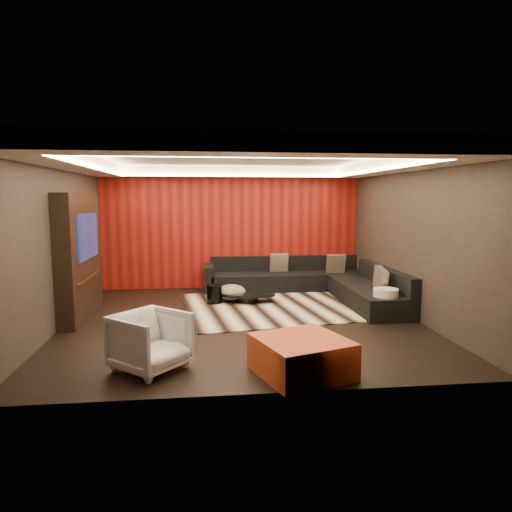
{
  "coord_description": "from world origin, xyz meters",
  "views": [
    {
      "loc": [
        -0.66,
        -7.69,
        2.12
      ],
      "look_at": [
        0.3,
        0.6,
        1.05
      ],
      "focal_mm": 32.0,
      "sensor_mm": 36.0,
      "label": 1
    }
  ],
  "objects": [
    {
      "name": "striped_pouf",
      "position": [
        -0.1,
        1.51,
        0.18
      ],
      "size": [
        0.73,
        0.73,
        0.33
      ],
      "primitive_type": "ellipsoid",
      "rotation": [
        0.0,
        0.0,
        0.28
      ],
      "color": "beige",
      "rests_on": "rug"
    },
    {
      "name": "ceiling",
      "position": [
        0.0,
        0.0,
        2.81
      ],
      "size": [
        6.0,
        6.0,
        0.02
      ],
      "primitive_type": "cube",
      "color": "silver",
      "rests_on": "ground"
    },
    {
      "name": "red_feature_wall",
      "position": [
        0.0,
        2.97,
        1.4
      ],
      "size": [
        5.98,
        0.05,
        2.78
      ],
      "primitive_type": "cube",
      "color": "#6B0C0A",
      "rests_on": "ground"
    },
    {
      "name": "soffit_back",
      "position": [
        0.0,
        2.7,
        2.69
      ],
      "size": [
        6.0,
        0.6,
        0.22
      ],
      "primitive_type": "cube",
      "color": "silver",
      "rests_on": "ground"
    },
    {
      "name": "soffit_front",
      "position": [
        0.0,
        -2.7,
        2.69
      ],
      "size": [
        6.0,
        0.6,
        0.22
      ],
      "primitive_type": "cube",
      "color": "silver",
      "rests_on": "ground"
    },
    {
      "name": "soffit_right",
      "position": [
        2.7,
        0.0,
        2.69
      ],
      "size": [
        0.6,
        4.8,
        0.22
      ],
      "primitive_type": "cube",
      "color": "silver",
      "rests_on": "ground"
    },
    {
      "name": "soffit_left",
      "position": [
        -2.7,
        0.0,
        2.69
      ],
      "size": [
        0.6,
        4.8,
        0.22
      ],
      "primitive_type": "cube",
      "color": "silver",
      "rests_on": "ground"
    },
    {
      "name": "tv_shelf",
      "position": [
        -2.69,
        0.6,
        0.7
      ],
      "size": [
        0.04,
        1.6,
        0.04
      ],
      "primitive_type": "cube",
      "color": "black",
      "rests_on": "ground"
    },
    {
      "name": "rug",
      "position": [
        0.99,
        0.99,
        0.01
      ],
      "size": [
        4.38,
        3.53,
        0.02
      ],
      "primitive_type": "cube",
      "rotation": [
        0.0,
        0.0,
        0.14
      ],
      "color": "beige",
      "rests_on": "floor"
    },
    {
      "name": "cove_front",
      "position": [
        0.0,
        -2.36,
        2.6
      ],
      "size": [
        4.8,
        0.08,
        0.04
      ],
      "primitive_type": "cube",
      "color": "#FFD899",
      "rests_on": "ground"
    },
    {
      "name": "drum_stool",
      "position": [
        -0.46,
        1.3,
        0.2
      ],
      "size": [
        0.34,
        0.34,
        0.37
      ],
      "primitive_type": "cylinder",
      "rotation": [
        0.0,
        0.0,
        -0.08
      ],
      "color": "black",
      "rests_on": "rug"
    },
    {
      "name": "floor",
      "position": [
        0.0,
        0.0,
        -0.01
      ],
      "size": [
        6.0,
        6.0,
        0.02
      ],
      "primitive_type": "cube",
      "color": "black",
      "rests_on": "ground"
    },
    {
      "name": "orange_ottoman",
      "position": [
        0.49,
        -2.5,
        0.22
      ],
      "size": [
        1.27,
        1.27,
        0.44
      ],
      "primitive_type": "cube",
      "rotation": [
        0.0,
        0.0,
        0.33
      ],
      "color": "#AA2916",
      "rests_on": "floor"
    },
    {
      "name": "tv_screen",
      "position": [
        -2.69,
        0.6,
        1.45
      ],
      "size": [
        0.04,
        1.3,
        0.8
      ],
      "primitive_type": "cube",
      "color": "black",
      "rests_on": "ground"
    },
    {
      "name": "wall_back",
      "position": [
        0.0,
        3.01,
        1.4
      ],
      "size": [
        6.0,
        0.02,
        2.8
      ],
      "primitive_type": "cube",
      "color": "black",
      "rests_on": "ground"
    },
    {
      "name": "tv_surround",
      "position": [
        -2.85,
        0.6,
        1.1
      ],
      "size": [
        0.3,
        2.0,
        2.2
      ],
      "primitive_type": "cube",
      "color": "black",
      "rests_on": "ground"
    },
    {
      "name": "white_side_table",
      "position": [
        2.5,
        -0.18,
        0.27
      ],
      "size": [
        0.5,
        0.5,
        0.54
      ],
      "primitive_type": "cylinder",
      "rotation": [
        0.0,
        0.0,
        0.18
      ],
      "color": "silver",
      "rests_on": "floor"
    },
    {
      "name": "wall_left",
      "position": [
        -3.01,
        0.0,
        1.4
      ],
      "size": [
        0.02,
        6.0,
        2.8
      ],
      "primitive_type": "cube",
      "color": "black",
      "rests_on": "ground"
    },
    {
      "name": "throw_pillows",
      "position": [
        2.0,
        1.77,
        0.62
      ],
      "size": [
        1.77,
        2.77,
        0.5
      ],
      "color": "tan",
      "rests_on": "sectional_sofa"
    },
    {
      "name": "wall_right",
      "position": [
        3.01,
        0.0,
        1.4
      ],
      "size": [
        0.02,
        6.0,
        2.8
      ],
      "primitive_type": "cube",
      "color": "black",
      "rests_on": "ground"
    },
    {
      "name": "armchair",
      "position": [
        -1.33,
        -2.15,
        0.36
      ],
      "size": [
        1.11,
        1.11,
        0.73
      ],
      "primitive_type": "imported",
      "rotation": [
        0.0,
        0.0,
        0.84
      ],
      "color": "silver",
      "rests_on": "floor"
    },
    {
      "name": "coffee_table",
      "position": [
        0.2,
        1.33,
        0.12
      ],
      "size": [
        1.29,
        1.29,
        0.19
      ],
      "primitive_type": "cylinder",
      "rotation": [
        0.0,
        0.0,
        -0.14
      ],
      "color": "black",
      "rests_on": "rug"
    },
    {
      "name": "cove_back",
      "position": [
        0.0,
        2.36,
        2.6
      ],
      "size": [
        4.8,
        0.08,
        0.04
      ],
      "primitive_type": "cube",
      "color": "#FFD899",
      "rests_on": "ground"
    },
    {
      "name": "sectional_sofa",
      "position": [
        1.73,
        1.86,
        0.26
      ],
      "size": [
        3.65,
        3.5,
        0.75
      ],
      "color": "black",
      "rests_on": "floor"
    },
    {
      "name": "cove_right",
      "position": [
        2.36,
        0.0,
        2.6
      ],
      "size": [
        0.08,
        4.8,
        0.04
      ],
      "primitive_type": "cube",
      "color": "#FFD899",
      "rests_on": "ground"
    },
    {
      "name": "cove_left",
      "position": [
        -2.36,
        0.0,
        2.6
      ],
      "size": [
        0.08,
        4.8,
        0.04
      ],
      "primitive_type": "cube",
      "color": "#FFD899",
      "rests_on": "ground"
    }
  ]
}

